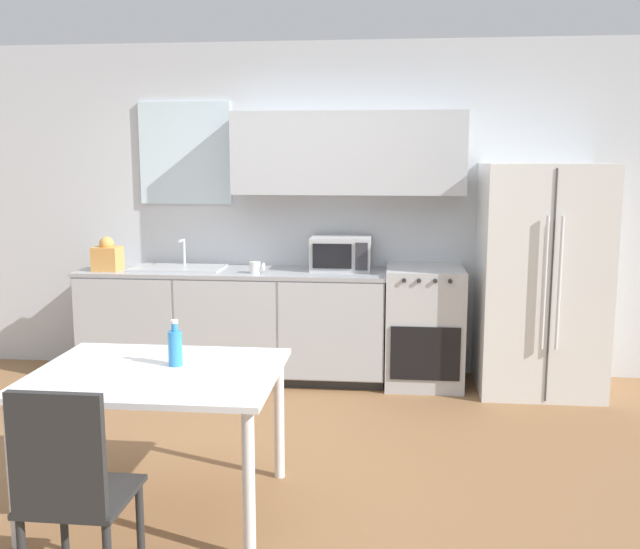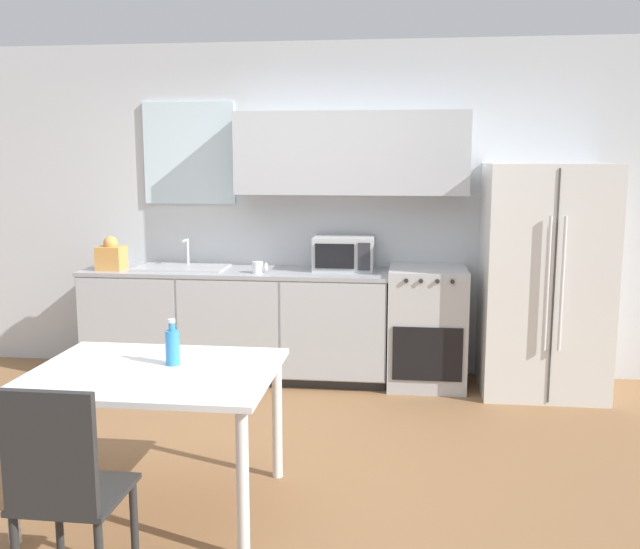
{
  "view_description": "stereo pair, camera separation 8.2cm",
  "coord_description": "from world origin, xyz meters",
  "px_view_note": "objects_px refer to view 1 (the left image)",
  "views": [
    {
      "loc": [
        0.83,
        -3.91,
        1.77
      ],
      "look_at": [
        0.38,
        0.48,
        1.05
      ],
      "focal_mm": 40.0,
      "sensor_mm": 36.0,
      "label": 1
    },
    {
      "loc": [
        0.91,
        -3.91,
        1.77
      ],
      "look_at": [
        0.38,
        0.48,
        1.05
      ],
      "focal_mm": 40.0,
      "sensor_mm": 36.0,
      "label": 2
    }
  ],
  "objects_px": {
    "refrigerator": "(540,279)",
    "dining_table": "(157,388)",
    "microwave": "(341,253)",
    "oven_range": "(424,326)",
    "dining_chair_near": "(69,484)",
    "drink_bottle": "(175,347)",
    "coffee_mug": "(256,267)"
  },
  "relations": [
    {
      "from": "dining_table",
      "to": "dining_chair_near",
      "type": "distance_m",
      "value": 0.87
    },
    {
      "from": "oven_range",
      "to": "refrigerator",
      "type": "bearing_deg",
      "value": -3.92
    },
    {
      "from": "microwave",
      "to": "dining_table",
      "type": "bearing_deg",
      "value": -107.82
    },
    {
      "from": "refrigerator",
      "to": "microwave",
      "type": "bearing_deg",
      "value": 173.94
    },
    {
      "from": "microwave",
      "to": "dining_table",
      "type": "xyz_separation_m",
      "value": [
        -0.75,
        -2.32,
        -0.38
      ]
    },
    {
      "from": "oven_range",
      "to": "dining_chair_near",
      "type": "xyz_separation_m",
      "value": [
        -1.48,
        -3.08,
        0.07
      ]
    },
    {
      "from": "coffee_mug",
      "to": "dining_chair_near",
      "type": "height_order",
      "value": "coffee_mug"
    },
    {
      "from": "oven_range",
      "to": "drink_bottle",
      "type": "bearing_deg",
      "value": -122.36
    },
    {
      "from": "oven_range",
      "to": "drink_bottle",
      "type": "xyz_separation_m",
      "value": [
        -1.35,
        -2.12,
        0.36
      ]
    },
    {
      "from": "dining_chair_near",
      "to": "refrigerator",
      "type": "bearing_deg",
      "value": 52.62
    },
    {
      "from": "refrigerator",
      "to": "dining_table",
      "type": "bearing_deg",
      "value": -136.51
    },
    {
      "from": "refrigerator",
      "to": "coffee_mug",
      "type": "xyz_separation_m",
      "value": [
        -2.18,
        -0.07,
        0.07
      ]
    },
    {
      "from": "microwave",
      "to": "dining_chair_near",
      "type": "relative_size",
      "value": 0.51
    },
    {
      "from": "microwave",
      "to": "dining_chair_near",
      "type": "height_order",
      "value": "microwave"
    },
    {
      "from": "refrigerator",
      "to": "microwave",
      "type": "height_order",
      "value": "refrigerator"
    },
    {
      "from": "dining_table",
      "to": "drink_bottle",
      "type": "xyz_separation_m",
      "value": [
        0.07,
        0.1,
        0.19
      ]
    },
    {
      "from": "microwave",
      "to": "drink_bottle",
      "type": "height_order",
      "value": "microwave"
    },
    {
      "from": "refrigerator",
      "to": "oven_range",
      "type": "bearing_deg",
      "value": 176.08
    },
    {
      "from": "refrigerator",
      "to": "dining_chair_near",
      "type": "xyz_separation_m",
      "value": [
        -2.34,
        -3.02,
        -0.33
      ]
    },
    {
      "from": "oven_range",
      "to": "drink_bottle",
      "type": "distance_m",
      "value": 2.54
    },
    {
      "from": "dining_chair_near",
      "to": "drink_bottle",
      "type": "xyz_separation_m",
      "value": [
        0.13,
        0.95,
        0.29
      ]
    },
    {
      "from": "oven_range",
      "to": "dining_chair_near",
      "type": "relative_size",
      "value": 1.0
    },
    {
      "from": "refrigerator",
      "to": "dining_chair_near",
      "type": "height_order",
      "value": "refrigerator"
    },
    {
      "from": "microwave",
      "to": "coffee_mug",
      "type": "distance_m",
      "value": 0.69
    },
    {
      "from": "coffee_mug",
      "to": "dining_table",
      "type": "bearing_deg",
      "value": -92.74
    },
    {
      "from": "microwave",
      "to": "oven_range",
      "type": "bearing_deg",
      "value": -8.8
    },
    {
      "from": "dining_chair_near",
      "to": "microwave",
      "type": "bearing_deg",
      "value": 76.13
    },
    {
      "from": "drink_bottle",
      "to": "coffee_mug",
      "type": "bearing_deg",
      "value": 89.05
    },
    {
      "from": "dining_table",
      "to": "dining_chair_near",
      "type": "xyz_separation_m",
      "value": [
        -0.06,
        -0.86,
        -0.11
      ]
    },
    {
      "from": "coffee_mug",
      "to": "dining_table",
      "type": "relative_size",
      "value": 0.1
    },
    {
      "from": "refrigerator",
      "to": "dining_chair_near",
      "type": "bearing_deg",
      "value": -127.79
    },
    {
      "from": "oven_range",
      "to": "drink_bottle",
      "type": "relative_size",
      "value": 3.92
    }
  ]
}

